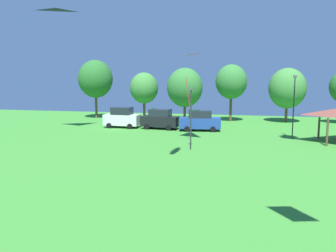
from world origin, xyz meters
TOP-DOWN VIEW (x-y plane):
  - kite_flying_0 at (-17.88, 36.65)m, footprint 4.19×3.73m
  - kite_flying_4 at (-4.49, 34.63)m, footprint 2.90×3.29m
  - parked_car_leftmost at (-13.09, 42.90)m, footprint 4.40×2.22m
  - parked_car_second_from_left at (-8.25, 42.81)m, footprint 4.61×2.36m
  - parked_car_third_from_left at (-3.42, 42.36)m, footprint 4.92×2.47m
  - light_post_0 at (-2.85, 31.70)m, footprint 0.36×0.20m
  - light_post_1 at (6.35, 38.98)m, footprint 0.36×0.20m
  - treeline_tree_0 at (-20.37, 51.77)m, footprint 5.11×5.11m
  - treeline_tree_1 at (-12.85, 51.80)m, footprint 4.09×4.09m
  - treeline_tree_2 at (-6.78, 51.48)m, footprint 5.02×5.02m
  - treeline_tree_3 at (-0.37, 52.01)m, footprint 4.32×4.32m
  - treeline_tree_4 at (7.12, 52.59)m, footprint 4.99×4.99m

SIDE VIEW (x-z plane):
  - parked_car_second_from_left at x=-8.25m, z-range -0.02..2.36m
  - parked_car_third_from_left at x=-3.42m, z-range -0.02..2.36m
  - parked_car_leftmost at x=-13.09m, z-range -0.03..2.50m
  - light_post_0 at x=-2.85m, z-range 0.39..5.75m
  - light_post_1 at x=6.35m, z-range 0.40..6.77m
  - treeline_tree_1 at x=-12.85m, z-range 1.13..7.91m
  - treeline_tree_4 at x=7.12m, z-range 0.94..8.32m
  - treeline_tree_2 at x=-6.78m, z-range 0.94..8.37m
  - treeline_tree_3 at x=-0.37m, z-range 1.54..9.40m
  - treeline_tree_0 at x=-20.37m, z-range 1.50..10.15m
  - kite_flying_4 at x=-4.49m, z-range 5.18..9.01m
  - kite_flying_0 at x=-17.88m, z-range 12.05..12.14m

